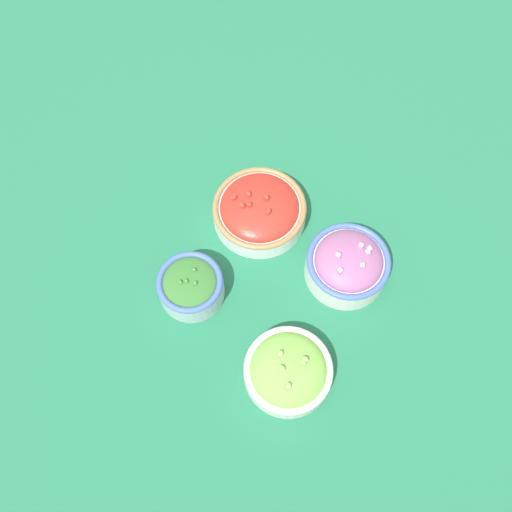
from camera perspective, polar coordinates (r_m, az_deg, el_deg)
name	(u,v)px	position (r m, az deg, el deg)	size (l,w,h in m)	color
ground_plane	(256,262)	(1.10, 0.00, -0.65)	(3.00, 3.00, 0.00)	#23704C
bowl_cherry_tomatoes	(259,210)	(1.11, 0.35, 4.63)	(0.18, 0.18, 0.07)	white
bowl_red_onion	(348,264)	(1.06, 9.15, -0.80)	(0.15, 0.15, 0.09)	silver
bowl_broccoli	(191,285)	(1.05, -6.56, -2.95)	(0.12, 0.12, 0.07)	#B2C1CC
bowl_lettuce	(288,371)	(1.00, 3.24, -11.36)	(0.15, 0.15, 0.07)	silver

